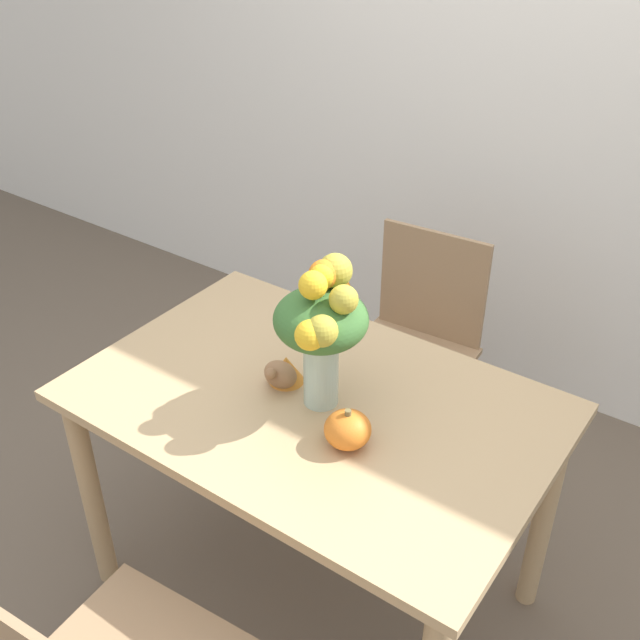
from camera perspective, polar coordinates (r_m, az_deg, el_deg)
name	(u,v)px	position (r m, az deg, el deg)	size (l,w,h in m)	color
ground_plane	(314,586)	(2.51, -0.43, -19.59)	(12.00, 12.00, 0.00)	brown
wall_back	(548,58)	(2.87, 16.98, 18.56)	(8.00, 0.06, 2.70)	white
dining_table	(313,430)	(2.04, -0.50, -8.41)	(1.24, 0.81, 0.76)	tan
flower_vase	(322,323)	(1.81, 0.13, -0.23)	(0.23, 0.28, 0.40)	#B2CCBC
pumpkin	(348,429)	(1.80, 2.12, -8.33)	(0.11, 0.11, 0.10)	orange
turkey_figurine	(284,371)	(2.00, -2.79, -3.91)	(0.10, 0.13, 0.08)	#936642
dining_chair_near_window	(413,349)	(2.69, 7.09, -2.21)	(0.45, 0.45, 0.86)	#9E7A56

